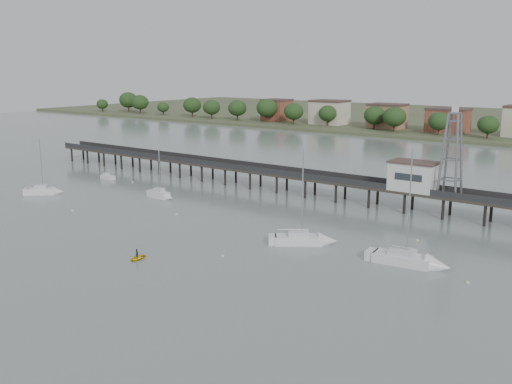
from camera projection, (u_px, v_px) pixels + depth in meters
ground_plane at (34, 278)px, 71.02m from camera, size 500.00×500.00×0.00m
pier at (296, 176)px, 117.16m from camera, size 150.00×5.00×5.50m
pier_building at (414, 176)px, 101.93m from camera, size 8.40×5.40×5.30m
lattice_tower at (452, 155)px, 97.18m from camera, size 3.20×3.20×15.50m
sailboat_b at (162, 195)px, 113.84m from camera, size 6.21×1.96×10.40m
sailboat_a at (47, 191)px, 117.54m from camera, size 6.76×6.49×12.10m
sailboat_d at (416, 262)px, 75.10m from camera, size 10.41×4.21×16.52m
sailboat_c at (309, 240)px, 84.47m from camera, size 9.09×7.58×15.18m
white_tender at (107, 177)px, 133.58m from camera, size 3.89×1.80×1.48m
yellow_dinghy at (137, 259)px, 77.88m from camera, size 2.07×0.84×2.81m
dinghy_occupant at (137, 259)px, 77.88m from camera, size 0.48×1.28×0.30m
mooring_buoys at (196, 219)px, 98.26m from camera, size 85.39×27.99×0.39m
far_shore at (512, 123)px, 258.08m from camera, size 500.00×170.00×10.40m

